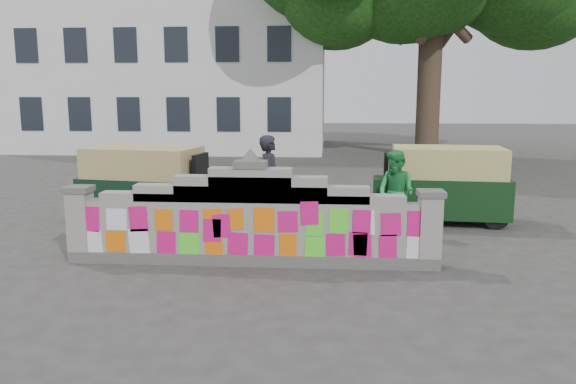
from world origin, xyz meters
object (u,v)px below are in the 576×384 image
at_px(cyclist_bike, 270,211).
at_px(rickshaw_left, 147,184).
at_px(cyclist_rider, 270,193).
at_px(rickshaw_right, 443,183).
at_px(pedestrian, 396,193).

bearing_deg(cyclist_bike, rickshaw_left, 65.65).
distance_m(cyclist_bike, cyclist_rider, 0.38).
distance_m(cyclist_bike, rickshaw_right, 4.19).
xyz_separation_m(cyclist_bike, rickshaw_left, (-2.94, 1.14, 0.35)).
relative_size(rickshaw_left, rickshaw_right, 1.01).
bearing_deg(rickshaw_right, cyclist_rider, 28.58).
relative_size(pedestrian, rickshaw_left, 0.55).
xyz_separation_m(cyclist_bike, cyclist_rider, (0.00, 0.00, 0.38)).
bearing_deg(cyclist_bike, pedestrian, -86.45).
xyz_separation_m(cyclist_bike, pedestrian, (2.58, 0.30, 0.34)).
height_order(rickshaw_left, rickshaw_right, rickshaw_left).
xyz_separation_m(cyclist_rider, rickshaw_left, (-2.94, 1.14, -0.03)).
bearing_deg(cyclist_bike, rickshaw_right, -69.21).
relative_size(cyclist_rider, rickshaw_left, 0.58).
bearing_deg(cyclist_rider, pedestrian, -86.45).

